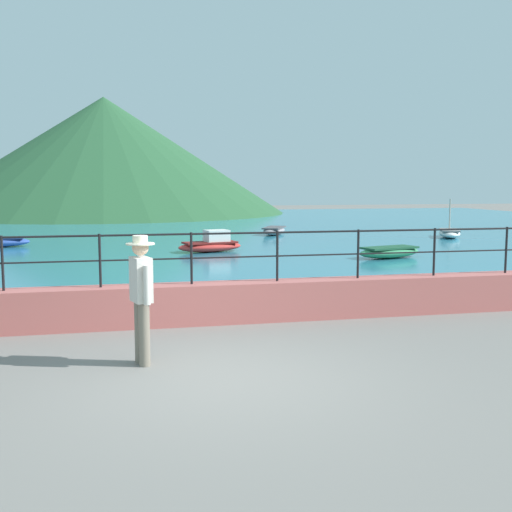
# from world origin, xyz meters

# --- Properties ---
(ground_plane) EXTENTS (120.00, 120.00, 0.00)m
(ground_plane) POSITION_xyz_m (0.00, 0.00, 0.00)
(ground_plane) COLOR slate
(promenade_wall) EXTENTS (20.00, 0.56, 0.70)m
(promenade_wall) POSITION_xyz_m (0.00, 3.20, 0.35)
(promenade_wall) COLOR #BC605B
(promenade_wall) RESTS_ON ground
(railing) EXTENTS (18.44, 0.04, 0.90)m
(railing) POSITION_xyz_m (0.00, 3.20, 1.31)
(railing) COLOR black
(railing) RESTS_ON promenade_wall
(lake_water) EXTENTS (64.00, 44.32, 0.06)m
(lake_water) POSITION_xyz_m (0.00, 25.84, 0.03)
(lake_water) COLOR teal
(lake_water) RESTS_ON ground
(hill_main) EXTENTS (28.85, 28.85, 9.28)m
(hill_main) POSITION_xyz_m (-1.95, 44.42, 4.64)
(hill_main) COLOR #285633
(hill_main) RESTS_ON ground
(person_walking) EXTENTS (0.38, 0.55, 1.75)m
(person_walking) POSITION_xyz_m (-0.95, 0.89, 0.98)
(person_walking) COLOR slate
(person_walking) RESTS_ON ground
(boat_1) EXTENTS (2.44, 1.37, 0.76)m
(boat_1) POSITION_xyz_m (1.98, 13.96, 0.33)
(boat_1) COLOR red
(boat_1) RESTS_ON lake_water
(boat_2) EXTENTS (1.78, 2.47, 1.70)m
(boat_2) POSITION_xyz_m (13.13, 17.39, 0.26)
(boat_2) COLOR white
(boat_2) RESTS_ON lake_water
(boat_3) EXTENTS (1.84, 2.46, 0.36)m
(boat_3) POSITION_xyz_m (5.95, 20.61, 0.26)
(boat_3) COLOR gray
(boat_3) RESTS_ON lake_water
(boat_5) EXTENTS (2.46, 1.50, 0.36)m
(boat_5) POSITION_xyz_m (7.29, 10.94, 0.26)
(boat_5) COLOR #338C59
(boat_5) RESTS_ON lake_water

